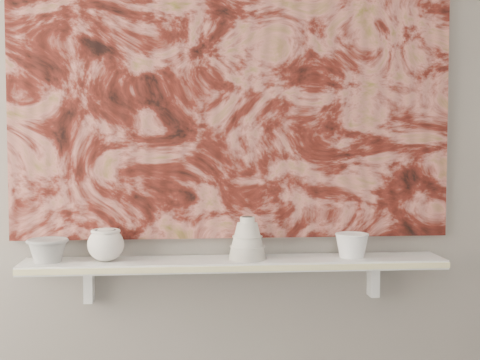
{
  "coord_description": "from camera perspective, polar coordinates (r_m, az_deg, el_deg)",
  "views": [
    {
      "loc": [
        -0.18,
        -0.69,
        1.33
      ],
      "look_at": [
        0.01,
        1.49,
        1.2
      ],
      "focal_mm": 50.0,
      "sensor_mm": 36.0,
      "label": 1
    }
  ],
  "objects": [
    {
      "name": "bracket_left",
      "position": [
        2.33,
        -12.77,
        -8.68
      ],
      "size": [
        0.03,
        0.06,
        0.12
      ],
      "primitive_type": "cube",
      "color": "white",
      "rests_on": "wall_back"
    },
    {
      "name": "cup_cream",
      "position": [
        2.24,
        -11.39,
        -5.42
      ],
      "size": [
        0.16,
        0.16,
        0.11
      ],
      "primitive_type": null,
      "rotation": [
        0.0,
        0.0,
        0.43
      ],
      "color": "silver",
      "rests_on": "shelf"
    },
    {
      "name": "bowl_white",
      "position": [
        2.3,
        9.53,
        -5.49
      ],
      "size": [
        0.13,
        0.13,
        0.08
      ],
      "primitive_type": null,
      "rotation": [
        0.0,
        0.0,
        0.16
      ],
      "color": "white",
      "rests_on": "shelf"
    },
    {
      "name": "bell_vessel",
      "position": [
        2.23,
        0.63,
        -4.96
      ],
      "size": [
        0.14,
        0.14,
        0.14
      ],
      "primitive_type": null,
      "rotation": [
        0.0,
        0.0,
        -0.06
      ],
      "color": "beige",
      "rests_on": "shelf"
    },
    {
      "name": "bracket_right",
      "position": [
        2.41,
        11.3,
        -8.28
      ],
      "size": [
        0.03,
        0.06,
        0.12
      ],
      "primitive_type": "cube",
      "color": "white",
      "rests_on": "wall_back"
    },
    {
      "name": "house_motif",
      "position": [
        2.35,
        10.44,
        1.08
      ],
      "size": [
        0.09,
        0.0,
        0.08
      ],
      "primitive_type": "cube",
      "color": "black",
      "rests_on": "painting"
    },
    {
      "name": "painting",
      "position": [
        2.29,
        -0.58,
        8.79
      ],
      "size": [
        1.5,
        0.02,
        1.1
      ],
      "primitive_type": "cube",
      "color": "#5B1B14",
      "rests_on": "wall_back"
    },
    {
      "name": "bowl_grey",
      "position": [
        2.27,
        -16.09,
        -5.76
      ],
      "size": [
        0.15,
        0.15,
        0.08
      ],
      "primitive_type": null,
      "rotation": [
        0.0,
        0.0,
        0.12
      ],
      "color": "gray",
      "rests_on": "shelf"
    },
    {
      "name": "wall_back",
      "position": [
        2.3,
        -0.6,
        4.03
      ],
      "size": [
        3.6,
        0.0,
        3.6
      ],
      "primitive_type": "plane",
      "rotation": [
        1.57,
        0.0,
        0.0
      ],
      "color": "gray",
      "rests_on": "floor"
    },
    {
      "name": "shelf_stripe",
      "position": [
        2.15,
        -0.2,
        -7.59
      ],
      "size": [
        1.4,
        0.01,
        0.02
      ],
      "primitive_type": "cube",
      "color": "beige",
      "rests_on": "shelf"
    },
    {
      "name": "shelf",
      "position": [
        2.24,
        -0.41,
        -7.14
      ],
      "size": [
        1.4,
        0.18,
        0.03
      ],
      "primitive_type": "cube",
      "color": "white",
      "rests_on": "wall_back"
    }
  ]
}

